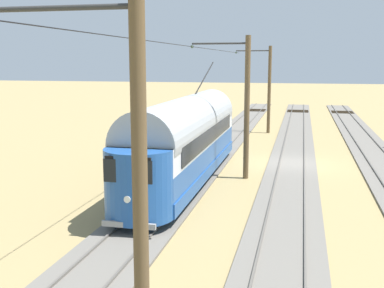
# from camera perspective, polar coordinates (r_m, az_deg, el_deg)

# --- Properties ---
(ground_plane) EXTENTS (220.00, 220.00, 0.00)m
(ground_plane) POSITION_cam_1_polar(r_m,az_deg,el_deg) (28.99, 11.87, -2.41)
(ground_plane) COLOR #937F51
(track_streetcar_siding) EXTENTS (2.80, 80.00, 0.18)m
(track_streetcar_siding) POSITION_cam_1_polar(r_m,az_deg,el_deg) (29.67, 21.95, -2.53)
(track_streetcar_siding) COLOR #666059
(track_streetcar_siding) RESTS_ON ground
(track_adjacent_siding) EXTENTS (2.80, 80.00, 0.18)m
(track_adjacent_siding) POSITION_cam_1_polar(r_m,az_deg,el_deg) (29.29, 11.89, -2.18)
(track_adjacent_siding) COLOR #666059
(track_adjacent_siding) RESTS_ON ground
(track_third_siding) EXTENTS (2.80, 80.00, 0.18)m
(track_third_siding) POSITION_cam_1_polar(r_m,az_deg,el_deg) (29.82, 1.89, -1.76)
(track_third_siding) COLOR #666059
(track_third_siding) RESTS_ON ground
(vintage_streetcar) EXTENTS (2.65, 16.77, 5.85)m
(vintage_streetcar) POSITION_cam_1_polar(r_m,az_deg,el_deg) (23.94, -0.72, 0.74)
(vintage_streetcar) COLOR #1E4C93
(vintage_streetcar) RESTS_ON ground
(catenary_pole_foreground) EXTENTS (3.10, 0.28, 7.35)m
(catenary_pole_foreground) POSITION_cam_1_polar(r_m,az_deg,el_deg) (41.06, 9.11, 6.65)
(catenary_pole_foreground) COLOR brown
(catenary_pole_foreground) RESTS_ON ground
(catenary_pole_mid_near) EXTENTS (3.10, 0.28, 7.35)m
(catenary_pole_mid_near) POSITION_cam_1_polar(r_m,az_deg,el_deg) (24.59, 6.39, 4.66)
(catenary_pole_mid_near) COLOR brown
(catenary_pole_mid_near) RESTS_ON ground
(catenary_pole_mid_far) EXTENTS (3.10, 0.28, 7.35)m
(catenary_pole_mid_far) POSITION_cam_1_polar(r_m,az_deg,el_deg) (8.53, -6.80, -5.11)
(catenary_pole_mid_far) COLOR brown
(catenary_pole_mid_far) RESTS_ON ground
(overhead_wire_run) EXTENTS (2.90, 53.75, 0.18)m
(overhead_wire_run) POSITION_cam_1_polar(r_m,az_deg,el_deg) (17.77, -5.38, 12.25)
(overhead_wire_run) COLOR black
(overhead_wire_run) RESTS_ON ground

